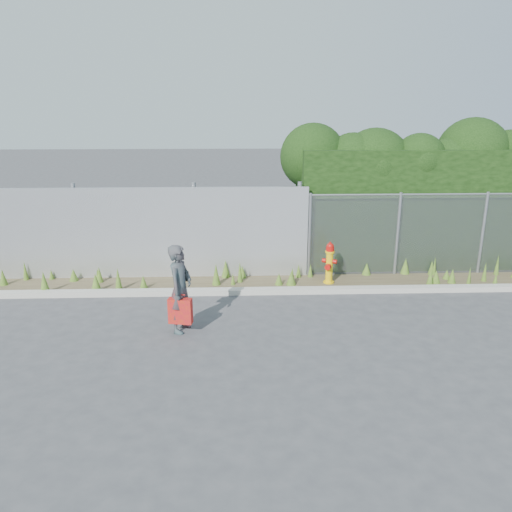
% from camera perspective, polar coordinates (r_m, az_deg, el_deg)
% --- Properties ---
extents(ground, '(80.00, 80.00, 0.00)m').
position_cam_1_polar(ground, '(9.51, 2.14, -8.22)').
color(ground, '#3E3E41').
rests_on(ground, ground).
extents(curb, '(16.00, 0.22, 0.12)m').
position_cam_1_polar(curb, '(11.14, 1.47, -4.01)').
color(curb, '#A5A295').
rests_on(curb, ground).
extents(weed_strip, '(16.00, 1.31, 0.55)m').
position_cam_1_polar(weed_strip, '(11.73, 2.54, -2.52)').
color(weed_strip, '#4B3F2B').
rests_on(weed_strip, ground).
extents(corrugated_fence, '(8.50, 0.21, 2.30)m').
position_cam_1_polar(corrugated_fence, '(12.23, -14.22, 2.50)').
color(corrugated_fence, '#B1B3B9').
rests_on(corrugated_fence, ground).
extents(chainlink_fence, '(6.50, 0.07, 2.05)m').
position_cam_1_polar(chainlink_fence, '(12.94, 20.30, 2.41)').
color(chainlink_fence, gray).
rests_on(chainlink_fence, ground).
extents(hedge, '(7.78, 1.93, 3.75)m').
position_cam_1_polar(hedge, '(13.68, 19.16, 7.62)').
color(hedge, black).
rests_on(hedge, ground).
extents(fire_hydrant, '(0.34, 0.30, 1.02)m').
position_cam_1_polar(fire_hydrant, '(11.73, 8.39, -0.87)').
color(fire_hydrant, yellow).
rests_on(fire_hydrant, ground).
extents(woman, '(0.56, 0.70, 1.65)m').
position_cam_1_polar(woman, '(9.21, -8.65, -3.71)').
color(woman, '#0F6163').
rests_on(woman, ground).
extents(red_tote_bag, '(0.43, 0.16, 0.56)m').
position_cam_1_polar(red_tote_bag, '(9.21, -8.64, -6.22)').
color(red_tote_bag, '#B10A24').
extents(black_shoulder_bag, '(0.22, 0.09, 0.17)m').
position_cam_1_polar(black_shoulder_bag, '(9.36, -8.40, -2.32)').
color(black_shoulder_bag, black).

